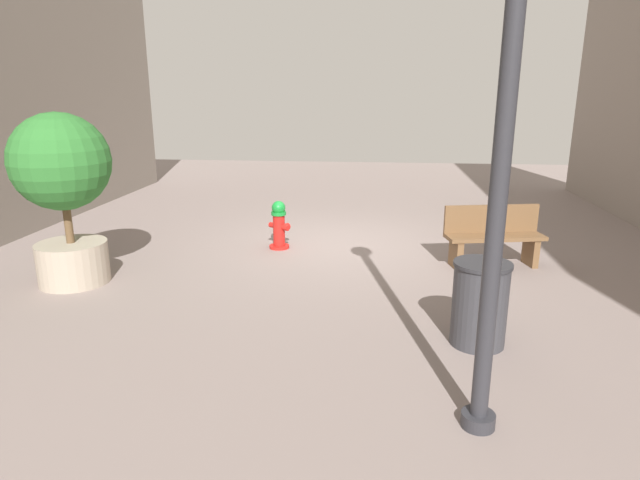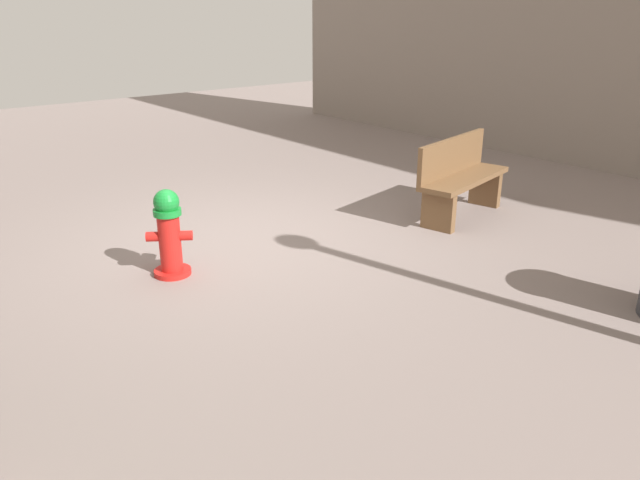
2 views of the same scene
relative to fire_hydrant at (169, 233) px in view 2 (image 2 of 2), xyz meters
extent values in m
plane|color=gray|center=(-1.01, -0.30, -0.42)|extent=(23.40, 23.40, 0.00)
cylinder|color=red|center=(0.00, 0.01, -0.40)|extent=(0.35, 0.35, 0.05)
cylinder|color=red|center=(0.00, 0.01, -0.10)|extent=(0.21, 0.21, 0.55)
cylinder|color=#198C33|center=(0.00, 0.01, 0.21)|extent=(0.26, 0.26, 0.06)
sphere|color=#198C33|center=(0.00, 0.01, 0.30)|extent=(0.24, 0.24, 0.24)
cylinder|color=red|center=(0.13, -0.08, -0.03)|extent=(0.16, 0.15, 0.09)
cylinder|color=red|center=(-0.12, 0.09, -0.03)|extent=(0.16, 0.15, 0.09)
cylinder|color=red|center=(-0.09, -0.13, -0.07)|extent=(0.18, 0.18, 0.12)
cube|color=brown|center=(-4.14, 0.53, -0.20)|extent=(0.18, 0.41, 0.45)
cube|color=brown|center=(-2.94, 0.77, -0.20)|extent=(0.18, 0.41, 0.45)
cube|color=brown|center=(-3.54, 0.65, 0.06)|extent=(1.58, 0.74, 0.06)
cube|color=brown|center=(-3.50, 0.47, 0.31)|extent=(1.51, 0.37, 0.44)
camera|label=1|loc=(-1.67, 8.96, 2.26)|focal=30.07mm
camera|label=2|loc=(2.34, 5.11, 1.99)|focal=34.65mm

